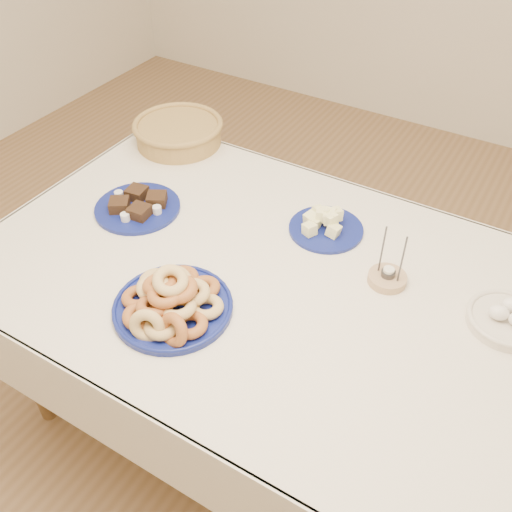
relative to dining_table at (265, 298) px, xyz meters
name	(u,v)px	position (x,y,z in m)	size (l,w,h in m)	color
ground	(263,417)	(0.00, 0.00, -0.64)	(5.00, 5.00, 0.00)	brown
dining_table	(265,298)	(0.00, 0.00, 0.00)	(1.71, 1.11, 0.75)	brown
donut_platter	(171,302)	(-0.13, -0.26, 0.14)	(0.38, 0.38, 0.15)	navy
melon_plate	(325,225)	(0.06, 0.26, 0.13)	(0.27, 0.27, 0.08)	navy
brownie_plate	(138,206)	(-0.51, 0.05, 0.12)	(0.33, 0.33, 0.05)	navy
wicker_basket	(178,132)	(-0.65, 0.46, 0.15)	(0.43, 0.43, 0.09)	olive
candle_holder	(387,277)	(0.32, 0.14, 0.12)	(0.13, 0.13, 0.18)	tan
egg_bowl	(507,319)	(0.64, 0.15, 0.13)	(0.25, 0.25, 0.07)	beige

